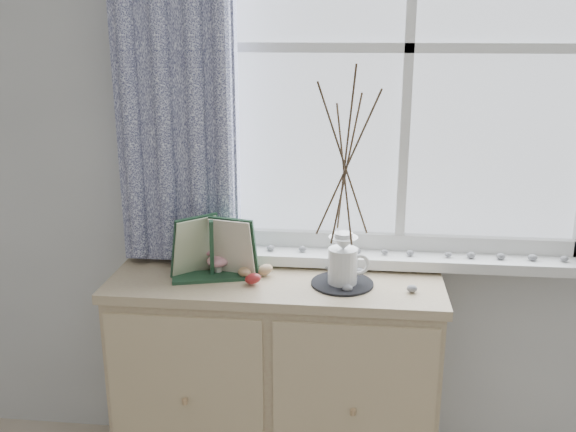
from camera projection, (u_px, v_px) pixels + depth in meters
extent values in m
cube|color=silver|center=(323.00, 143.00, 2.41)|extent=(4.00, 0.04, 2.60)
cube|color=silver|center=(409.00, 48.00, 2.27)|extent=(1.30, 0.01, 1.40)
cube|color=white|center=(399.00, 259.00, 2.42)|extent=(1.45, 0.16, 0.04)
cube|color=#0B0D3D|center=(173.00, 41.00, 2.23)|extent=(0.44, 0.06, 1.61)
cube|color=tan|center=(276.00, 385.00, 2.45)|extent=(1.17, 0.43, 0.81)
cube|color=tan|center=(276.00, 282.00, 2.33)|extent=(1.20, 0.45, 0.03)
cube|color=#C5AD89|center=(187.00, 414.00, 2.27)|extent=(0.55, 0.01, 0.75)
cube|color=#C5AD89|center=(353.00, 425.00, 2.21)|extent=(0.55, 0.01, 0.75)
cylinder|color=white|center=(206.00, 257.00, 2.41)|extent=(0.03, 0.03, 0.08)
ellipsoid|color=#A6051B|center=(206.00, 248.00, 2.40)|extent=(0.12, 0.12, 0.06)
cylinder|color=white|center=(218.00, 268.00, 2.34)|extent=(0.03, 0.03, 0.05)
ellipsoid|color=#A6051B|center=(218.00, 261.00, 2.34)|extent=(0.08, 0.08, 0.04)
ellipsoid|color=tan|center=(245.00, 272.00, 2.31)|extent=(0.05, 0.04, 0.06)
ellipsoid|color=tan|center=(237.00, 265.00, 2.38)|extent=(0.05, 0.04, 0.06)
ellipsoid|color=maroon|center=(253.00, 279.00, 2.25)|extent=(0.05, 0.04, 0.06)
ellipsoid|color=tan|center=(265.00, 270.00, 2.33)|extent=(0.05, 0.04, 0.06)
cylinder|color=black|center=(342.00, 283.00, 2.26)|extent=(0.22, 0.22, 0.01)
cylinder|color=silver|center=(343.00, 266.00, 2.24)|extent=(0.13, 0.13, 0.13)
cone|color=silver|center=(343.00, 243.00, 2.22)|extent=(0.10, 0.10, 0.05)
cylinder|color=silver|center=(343.00, 237.00, 2.21)|extent=(0.06, 0.06, 0.03)
torus|color=silver|center=(359.00, 265.00, 2.23)|extent=(0.08, 0.04, 0.08)
ellipsoid|color=gray|center=(347.00, 288.00, 2.19)|extent=(0.04, 0.03, 0.03)
ellipsoid|color=gray|center=(359.00, 272.00, 2.34)|extent=(0.04, 0.03, 0.03)
ellipsoid|color=gray|center=(412.00, 289.00, 2.19)|extent=(0.04, 0.03, 0.03)
ellipsoid|color=gray|center=(327.00, 266.00, 2.39)|extent=(0.04, 0.03, 0.03)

